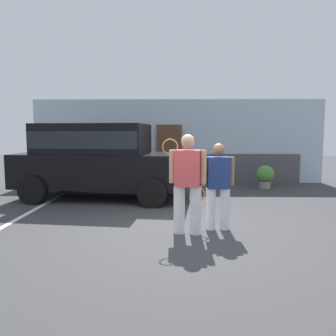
% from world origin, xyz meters
% --- Properties ---
extents(ground_plane, '(40.00, 40.00, 0.00)m').
position_xyz_m(ground_plane, '(0.00, 0.00, 0.00)').
color(ground_plane, '#38383A').
extents(parking_stripe_0, '(0.12, 4.40, 0.01)m').
position_xyz_m(parking_stripe_0, '(-3.43, 1.50, 0.00)').
color(parking_stripe_0, silver).
rests_on(parking_stripe_0, ground_plane).
extents(house_frontage, '(10.46, 0.40, 3.00)m').
position_xyz_m(house_frontage, '(-0.00, 6.11, 1.41)').
color(house_frontage, silver).
rests_on(house_frontage, ground_plane).
extents(parked_suv, '(4.77, 2.55, 2.05)m').
position_xyz_m(parked_suv, '(-2.19, 3.09, 1.15)').
color(parked_suv, black).
rests_on(parked_suv, ground_plane).
extents(tennis_player_man, '(0.79, 0.34, 1.79)m').
position_xyz_m(tennis_player_man, '(0.12, -0.09, 0.93)').
color(tennis_player_man, white).
rests_on(tennis_player_man, ground_plane).
extents(tennis_player_woman, '(0.87, 0.27, 1.62)m').
position_xyz_m(tennis_player_woman, '(0.69, 0.18, 0.84)').
color(tennis_player_woman, white).
rests_on(tennis_player_woman, ground_plane).
extents(potted_plant_by_porch, '(0.57, 0.57, 0.75)m').
position_xyz_m(potted_plant_by_porch, '(2.86, 4.81, 0.42)').
color(potted_plant_by_porch, gray).
rests_on(potted_plant_by_porch, ground_plane).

